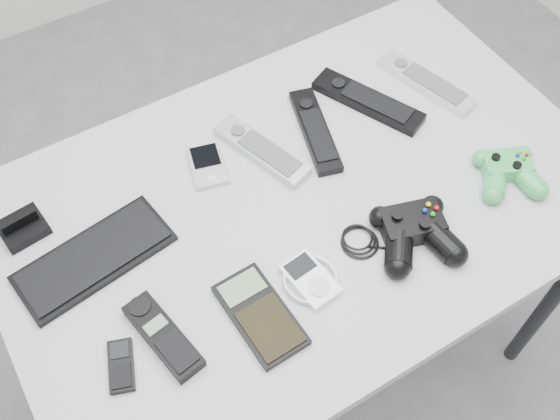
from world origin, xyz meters
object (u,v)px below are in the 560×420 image
remote_black_a (315,130)px  cordless_handset (163,336)px  controller_black (415,230)px  mp3_player (310,279)px  remote_black_b (368,101)px  pda (208,165)px  remote_silver_a (262,150)px  remote_silver_b (426,82)px  pda_keyboard (94,257)px  mobile_phone (121,366)px  controller_green (508,170)px  calculator (260,314)px  desk (303,217)px

remote_black_a → cordless_handset: (-0.46, -0.25, 0.00)m
controller_black → mp3_player: bearing=-168.3°
remote_black_b → pda: bearing=151.8°
controller_black → remote_black_b: bearing=86.1°
remote_silver_a → remote_silver_b: (0.40, -0.02, -0.00)m
remote_black_b → cordless_handset: cordless_handset is taller
pda_keyboard → controller_black: controller_black is taller
remote_silver_a → mp3_player: 0.30m
pda_keyboard → pda: 0.28m
mobile_phone → controller_green: (0.80, -0.03, 0.01)m
pda → remote_silver_a: 0.11m
remote_silver_a → calculator: (-0.18, -0.31, -0.00)m
remote_silver_b → mobile_phone: 0.85m
remote_silver_b → calculator: bearing=-168.9°
pda → cordless_handset: bearing=-114.3°
remote_black_a → remote_black_b: bearing=20.8°
pda → mobile_phone: size_ratio=1.15×
remote_silver_a → cordless_handset: size_ratio=1.30×
remote_black_b → calculator: size_ratio=1.38×
desk → remote_black_b: size_ratio=4.75×
remote_silver_b → calculator: 0.65m
pda_keyboard → controller_black: bearing=-34.6°
mobile_phone → calculator: bearing=10.6°
controller_green → mobile_phone: bearing=-157.5°
mobile_phone → cordless_handset: cordless_handset is taller
calculator → desk: bearing=38.7°
remote_silver_a → remote_black_a: (0.12, -0.01, -0.00)m
calculator → pda: bearing=75.3°
remote_black_b → remote_silver_b: 0.14m
mobile_phone → mp3_player: size_ratio=0.85×
pda_keyboard → controller_green: controller_green is taller
pda → mp3_player: mp3_player is taller
mp3_player → controller_green: 0.45m
remote_black_a → pda: bearing=-172.2°
calculator → mp3_player: size_ratio=1.71×
pda → mp3_player: size_ratio=0.98×
remote_silver_a → remote_black_a: 0.12m
pda → remote_black_b: remote_black_b is taller
mobile_phone → controller_green: size_ratio=0.65×
mobile_phone → mp3_player: (0.34, -0.03, 0.00)m
pda → controller_black: size_ratio=0.39×
desk → mobile_phone: mobile_phone is taller
remote_black_b → remote_silver_b: (0.14, -0.02, -0.00)m
remote_silver_a → remote_black_a: size_ratio=0.98×
cordless_handset → controller_green: bearing=-12.9°
controller_green → remote_silver_a: bearing=166.6°
mobile_phone → remote_silver_a: bearing=52.5°
desk → remote_silver_b: (0.38, 0.12, 0.08)m
pda_keyboard → mp3_player: 0.39m
pda → mobile_phone: 0.42m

